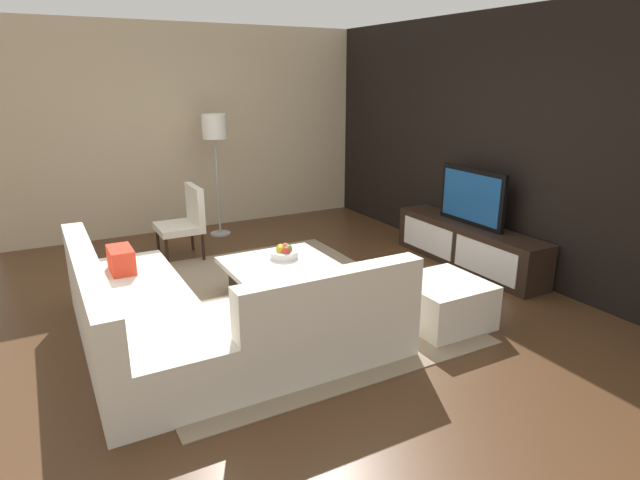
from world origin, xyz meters
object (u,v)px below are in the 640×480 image
at_px(media_console, 468,245).
at_px(coffee_table, 283,282).
at_px(fruit_bowl, 284,252).
at_px(floor_lamp, 215,134).
at_px(television, 472,197).
at_px(sectional_couch, 201,320).
at_px(ottoman, 442,302).
at_px(accent_chair_near, 186,218).

height_order(media_console, coffee_table, media_console).
bearing_deg(fruit_bowl, coffee_table, -29.24).
relative_size(media_console, floor_lamp, 1.24).
xyz_separation_m(television, sectional_couch, (0.50, -3.28, -0.54)).
relative_size(coffee_table, floor_lamp, 0.65).
height_order(media_console, ottoman, media_console).
distance_m(sectional_couch, fruit_bowl, 1.35).
height_order(accent_chair_near, fruit_bowl, accent_chair_near).
bearing_deg(coffee_table, floor_lamp, 175.51).
distance_m(coffee_table, accent_chair_near, 1.85).
height_order(television, accent_chair_near, television).
xyz_separation_m(accent_chair_near, fruit_bowl, (1.59, 0.55, -0.06)).
height_order(sectional_couch, ottoman, sectional_couch).
bearing_deg(fruit_bowl, floor_lamp, 177.66).
distance_m(television, ottoman, 1.73).
bearing_deg(fruit_bowl, ottoman, 35.69).
distance_m(media_console, fruit_bowl, 2.22).
bearing_deg(floor_lamp, accent_chair_near, -41.45).
xyz_separation_m(media_console, fruit_bowl, (-0.28, -2.19, 0.19)).
height_order(floor_lamp, ottoman, floor_lamp).
relative_size(media_console, accent_chair_near, 2.35).
xyz_separation_m(ottoman, fruit_bowl, (-1.30, -0.93, 0.24)).
relative_size(media_console, sectional_couch, 0.87).
height_order(media_console, sectional_couch, sectional_couch).
bearing_deg(coffee_table, fruit_bowl, 150.76).
bearing_deg(accent_chair_near, television, 50.83).
bearing_deg(accent_chair_near, sectional_couch, -17.51).
relative_size(accent_chair_near, ottoman, 1.24).
bearing_deg(coffee_table, television, 87.51).
height_order(accent_chair_near, floor_lamp, floor_lamp).
distance_m(media_console, floor_lamp, 3.53).
bearing_deg(coffee_table, sectional_couch, -58.49).
xyz_separation_m(media_console, floor_lamp, (-2.61, -2.10, 1.13)).
bearing_deg(television, ottoman, -51.12).
height_order(ottoman, fruit_bowl, fruit_bowl).
height_order(sectional_couch, fruit_bowl, sectional_couch).
bearing_deg(media_console, accent_chair_near, -124.31).
bearing_deg(television, accent_chair_near, -124.31).
xyz_separation_m(sectional_couch, accent_chair_near, (-2.38, 0.53, 0.21)).
relative_size(television, floor_lamp, 0.58).
height_order(media_console, accent_chair_near, accent_chair_near).
height_order(coffee_table, ottoman, ottoman).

